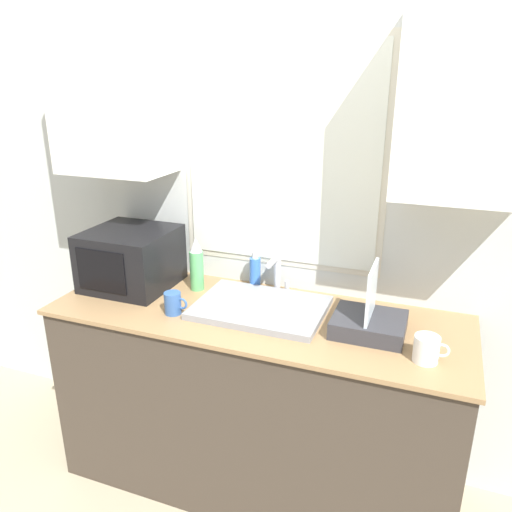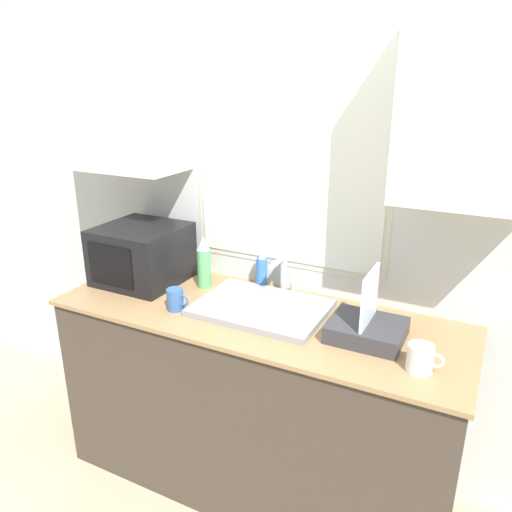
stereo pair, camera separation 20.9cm
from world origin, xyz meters
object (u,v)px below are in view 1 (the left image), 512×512
microwave (131,258)px  mug_near_sink (173,303)px  dish_rack (369,321)px  soap_bottle (255,272)px  spray_bottle (197,265)px  faucet (277,271)px

microwave → mug_near_sink: bearing=-30.8°
dish_rack → soap_bottle: bearing=156.8°
dish_rack → spray_bottle: 0.87m
spray_bottle → soap_bottle: (0.26, 0.11, -0.04)m
spray_bottle → mug_near_sink: size_ratio=2.42×
faucet → microwave: 0.73m
microwave → dish_rack: size_ratio=1.38×
microwave → spray_bottle: bearing=12.0°
microwave → spray_bottle: microwave is taller
faucet → mug_near_sink: 0.52m
soap_bottle → mug_near_sink: soap_bottle is taller
faucet → dish_rack: bearing=-27.1°
faucet → soap_bottle: faucet is taller
soap_bottle → spray_bottle: bearing=-157.1°
microwave → soap_bottle: size_ratio=2.12×
soap_bottle → faucet: bearing=-4.8°
microwave → dish_rack: bearing=-3.6°
spray_bottle → microwave: bearing=-168.0°
faucet → dish_rack: 0.54m
spray_bottle → mug_near_sink: spray_bottle is taller
spray_bottle → dish_rack: bearing=-9.5°
faucet → spray_bottle: 0.39m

